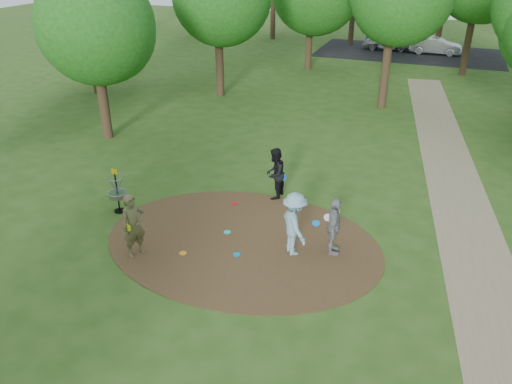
% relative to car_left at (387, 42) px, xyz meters
% --- Properties ---
extents(ground, '(100.00, 100.00, 0.00)m').
position_rel_car_left_xyz_m(ground, '(-0.17, -30.55, -0.64)').
color(ground, '#2D5119').
rests_on(ground, ground).
extents(dirt_clearing, '(8.40, 8.40, 0.02)m').
position_rel_car_left_xyz_m(dirt_clearing, '(-0.17, -30.55, -0.63)').
color(dirt_clearing, '#47301C').
rests_on(dirt_clearing, ground).
extents(footpath, '(7.55, 39.89, 0.01)m').
position_rel_car_left_xyz_m(footpath, '(6.33, -28.55, -0.63)').
color(footpath, '#8C7A5B').
rests_on(footpath, ground).
extents(parking_lot, '(14.00, 8.00, 0.01)m').
position_rel_car_left_xyz_m(parking_lot, '(1.83, -0.55, -0.63)').
color(parking_lot, black).
rests_on(parking_lot, ground).
extents(player_observer_with_disc, '(0.73, 0.82, 1.90)m').
position_rel_car_left_xyz_m(player_observer_with_disc, '(-2.75, -32.21, 0.31)').
color(player_observer_with_disc, brown).
rests_on(player_observer_with_disc, ground).
extents(player_throwing_with_disc, '(1.41, 1.40, 1.90)m').
position_rel_car_left_xyz_m(player_throwing_with_disc, '(1.43, -30.56, 0.32)').
color(player_throwing_with_disc, '#7EADBC').
rests_on(player_throwing_with_disc, ground).
extents(player_walking_with_disc, '(0.77, 0.90, 1.82)m').
position_rel_car_left_xyz_m(player_walking_with_disc, '(-0.18, -27.49, 0.27)').
color(player_walking_with_disc, black).
rests_on(player_walking_with_disc, ground).
extents(player_waiting_with_disc, '(0.61, 1.08, 1.74)m').
position_rel_car_left_xyz_m(player_waiting_with_disc, '(2.48, -30.18, 0.24)').
color(player_waiting_with_disc, gray).
rests_on(player_waiting_with_disc, ground).
extents(disc_ground_cyan, '(0.22, 0.22, 0.02)m').
position_rel_car_left_xyz_m(disc_ground_cyan, '(-0.78, -30.25, -0.61)').
color(disc_ground_cyan, '#1BDCBF').
rests_on(disc_ground_cyan, dirt_clearing).
extents(disc_ground_blue, '(0.22, 0.22, 0.02)m').
position_rel_car_left_xyz_m(disc_ground_blue, '(-0.04, -31.26, -0.61)').
color(disc_ground_blue, '#0C83CD').
rests_on(disc_ground_blue, dirt_clearing).
extents(disc_ground_red, '(0.22, 0.22, 0.02)m').
position_rel_car_left_xyz_m(disc_ground_red, '(-1.29, -28.46, -0.61)').
color(disc_ground_red, red).
rests_on(disc_ground_red, dirt_clearing).
extents(car_left, '(3.81, 1.71, 1.27)m').
position_rel_car_left_xyz_m(car_left, '(0.00, 0.00, 0.00)').
color(car_left, '#93979A').
rests_on(car_left, ground).
extents(car_right, '(3.86, 1.35, 1.27)m').
position_rel_car_left_xyz_m(car_right, '(3.78, -0.33, 0.00)').
color(car_right, '#A4A8AB').
rests_on(car_right, ground).
extents(disc_ground_orange, '(0.22, 0.22, 0.02)m').
position_rel_car_left_xyz_m(disc_ground_orange, '(-1.51, -31.75, -0.61)').
color(disc_ground_orange, orange).
rests_on(disc_ground_orange, dirt_clearing).
extents(disc_golf_basket, '(0.63, 0.63, 1.54)m').
position_rel_car_left_xyz_m(disc_golf_basket, '(-4.67, -30.25, 0.24)').
color(disc_golf_basket, black).
rests_on(disc_golf_basket, ground).
extents(tree_ring, '(37.14, 45.43, 8.79)m').
position_rel_car_left_xyz_m(tree_ring, '(1.35, -21.39, 4.46)').
color(tree_ring, '#332316').
rests_on(tree_ring, ground).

